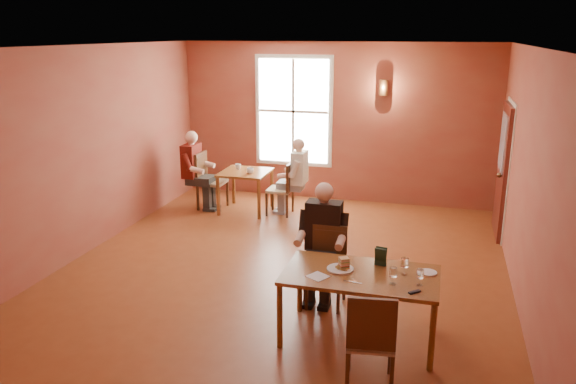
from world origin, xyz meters
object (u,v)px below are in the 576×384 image
(diner_main, at_px, (326,251))
(diner_white, at_px, (281,178))
(chair_diner_main, at_px, (326,268))
(chair_empty, at_px, (371,337))
(chair_diner_white, at_px, (280,188))
(diner_maroon, at_px, (210,171))
(chair_diner_maroon, at_px, (212,181))
(second_table, at_px, (246,191))
(main_table, at_px, (360,306))

(diner_main, bearing_deg, diner_white, -65.34)
(chair_diner_main, height_order, chair_empty, chair_empty)
(diner_main, distance_m, diner_white, 3.57)
(chair_diner_white, bearing_deg, diner_maroon, 90.00)
(chair_empty, bearing_deg, diner_maroon, 119.95)
(diner_main, bearing_deg, chair_diner_white, -64.90)
(chair_empty, relative_size, chair_diner_maroon, 0.94)
(second_table, relative_size, diner_maroon, 0.60)
(chair_diner_main, distance_m, second_table, 3.88)
(diner_white, bearing_deg, diner_main, -155.34)
(chair_diner_maroon, bearing_deg, diner_main, 40.99)
(main_table, bearing_deg, chair_diner_white, 117.59)
(chair_empty, height_order, second_table, chair_empty)
(chair_empty, bearing_deg, diner_main, 109.40)
(chair_empty, relative_size, diner_maroon, 0.70)
(second_table, bearing_deg, chair_diner_main, -55.98)
(diner_white, bearing_deg, diner_maroon, 90.00)
(main_table, distance_m, chair_empty, 0.84)
(main_table, bearing_deg, chair_diner_maroon, 130.66)
(chair_diner_white, xyz_separation_m, chair_diner_maroon, (-1.30, 0.00, 0.05))
(second_table, height_order, diner_maroon, diner_maroon)
(chair_diner_main, distance_m, diner_main, 0.23)
(chair_empty, relative_size, diner_white, 0.74)
(chair_diner_white, distance_m, chair_diner_maroon, 1.30)
(chair_diner_main, bearing_deg, diner_main, 90.00)
(chair_empty, bearing_deg, diner_white, 107.87)
(main_table, bearing_deg, diner_white, 117.24)
(diner_main, distance_m, diner_maroon, 4.32)
(diner_white, bearing_deg, main_table, -152.76)
(chair_diner_white, relative_size, diner_white, 0.71)
(chair_empty, height_order, diner_maroon, diner_maroon)
(chair_diner_maroon, relative_size, diner_maroon, 0.75)
(main_table, relative_size, chair_diner_white, 1.69)
(chair_diner_white, bearing_deg, main_table, -152.41)
(diner_main, xyz_separation_m, second_table, (-2.17, 3.24, -0.33))
(chair_diner_main, xyz_separation_m, chair_diner_white, (-1.52, 3.21, -0.00))
(diner_maroon, bearing_deg, chair_diner_main, 41.56)
(chair_diner_main, height_order, diner_maroon, diner_maroon)
(main_table, height_order, second_table, main_table)
(main_table, height_order, diner_main, diner_main)
(main_table, relative_size, diner_white, 1.20)
(chair_diner_white, bearing_deg, chair_diner_main, -154.69)
(diner_maroon, bearing_deg, chair_diner_white, 90.00)
(chair_diner_maroon, xyz_separation_m, diner_maroon, (-0.03, 0.00, 0.18))
(diner_main, relative_size, chair_diner_maroon, 1.34)
(chair_diner_maroon, bearing_deg, diner_maroon, -90.00)
(main_table, distance_m, diner_white, 4.36)
(chair_empty, height_order, chair_diner_white, chair_empty)
(main_table, bearing_deg, second_table, 124.64)
(diner_main, relative_size, second_table, 1.65)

